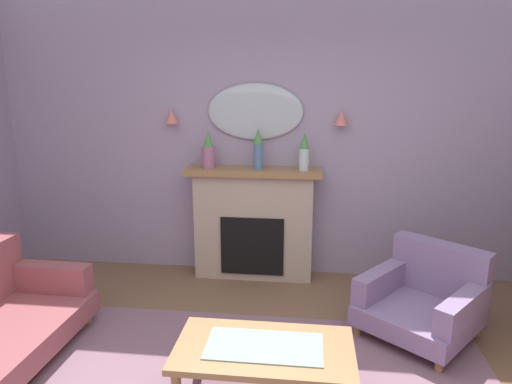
# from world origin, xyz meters

# --- Properties ---
(wall_back) EXTENTS (6.90, 0.10, 2.89)m
(wall_back) POSITION_xyz_m (0.00, 2.48, 1.45)
(wall_back) COLOR #9E8CA8
(wall_back) RESTS_ON ground
(fireplace) EXTENTS (1.36, 0.36, 1.16)m
(fireplace) POSITION_xyz_m (-0.29, 2.26, 0.57)
(fireplace) COLOR tan
(fireplace) RESTS_ON ground
(mantel_vase_right) EXTENTS (0.13, 0.13, 0.38)m
(mantel_vase_right) POSITION_xyz_m (-0.74, 2.23, 1.32)
(mantel_vase_right) COLOR #9E6084
(mantel_vase_right) RESTS_ON fireplace
(mantel_vase_centre) EXTENTS (0.10, 0.10, 0.41)m
(mantel_vase_centre) POSITION_xyz_m (-0.24, 2.23, 1.37)
(mantel_vase_centre) COLOR #4C7093
(mantel_vase_centre) RESTS_ON fireplace
(mantel_vase_left) EXTENTS (0.10, 0.10, 0.37)m
(mantel_vase_left) POSITION_xyz_m (0.21, 2.23, 1.35)
(mantel_vase_left) COLOR silver
(mantel_vase_left) RESTS_ON fireplace
(wall_mirror) EXTENTS (0.96, 0.06, 0.56)m
(wall_mirror) POSITION_xyz_m (-0.29, 2.40, 1.71)
(wall_mirror) COLOR #B2BCC6
(wall_sconce_left) EXTENTS (0.14, 0.14, 0.14)m
(wall_sconce_left) POSITION_xyz_m (-1.14, 2.35, 1.66)
(wall_sconce_left) COLOR #D17066
(wall_sconce_right) EXTENTS (0.14, 0.14, 0.14)m
(wall_sconce_right) POSITION_xyz_m (0.56, 2.35, 1.66)
(wall_sconce_right) COLOR #D17066
(coffee_table) EXTENTS (1.10, 0.60, 0.45)m
(coffee_table) POSITION_xyz_m (0.01, 0.26, 0.38)
(coffee_table) COLOR olive
(coffee_table) RESTS_ON ground
(armchair_in_corner) EXTENTS (1.14, 1.14, 0.71)m
(armchair_in_corner) POSITION_xyz_m (1.22, 1.33, 0.31)
(armchair_in_corner) COLOR gray
(armchair_in_corner) RESTS_ON ground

